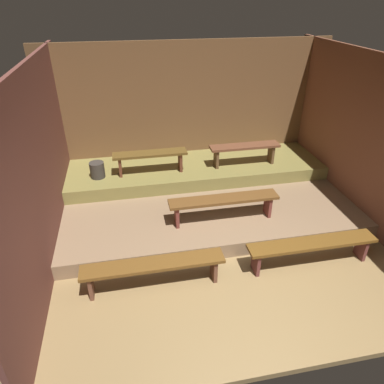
{
  "coord_description": "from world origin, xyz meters",
  "views": [
    {
      "loc": [
        -1.31,
        -2.43,
        3.51
      ],
      "look_at": [
        -0.29,
        2.76,
        0.44
      ],
      "focal_mm": 32.87,
      "sensor_mm": 36.0,
      "label": 1
    }
  ],
  "objects_px": {
    "bench_middle_right": "(245,149)",
    "pail_middle": "(97,170)",
    "bench_floor_right": "(312,246)",
    "bench_lower_center": "(224,202)",
    "bench_floor_left": "(154,267)",
    "bench_middle_left": "(150,157)"
  },
  "relations": [
    {
      "from": "bench_floor_left",
      "to": "bench_middle_left",
      "type": "relative_size",
      "value": 1.38
    },
    {
      "from": "bench_floor_right",
      "to": "bench_lower_center",
      "type": "relative_size",
      "value": 1.07
    },
    {
      "from": "bench_lower_center",
      "to": "bench_middle_right",
      "type": "relative_size",
      "value": 1.29
    },
    {
      "from": "bench_lower_center",
      "to": "pail_middle",
      "type": "relative_size",
      "value": 5.99
    },
    {
      "from": "bench_floor_left",
      "to": "pail_middle",
      "type": "distance_m",
      "value": 2.59
    },
    {
      "from": "bench_floor_right",
      "to": "bench_middle_right",
      "type": "height_order",
      "value": "bench_middle_right"
    },
    {
      "from": "bench_floor_right",
      "to": "bench_lower_center",
      "type": "height_order",
      "value": "bench_lower_center"
    },
    {
      "from": "bench_floor_right",
      "to": "bench_middle_left",
      "type": "distance_m",
      "value": 3.24
    },
    {
      "from": "bench_floor_left",
      "to": "bench_lower_center",
      "type": "bearing_deg",
      "value": 39.59
    },
    {
      "from": "bench_middle_right",
      "to": "pail_middle",
      "type": "height_order",
      "value": "bench_middle_right"
    },
    {
      "from": "bench_lower_center",
      "to": "bench_middle_right",
      "type": "xyz_separation_m",
      "value": [
        0.82,
        1.45,
        0.23
      ]
    },
    {
      "from": "bench_middle_right",
      "to": "pail_middle",
      "type": "xyz_separation_m",
      "value": [
        -2.82,
        -0.01,
        -0.17
      ]
    },
    {
      "from": "bench_floor_right",
      "to": "bench_middle_right",
      "type": "relative_size",
      "value": 1.38
    },
    {
      "from": "bench_floor_left",
      "to": "bench_floor_right",
      "type": "xyz_separation_m",
      "value": [
        2.26,
        0.0,
        0.0
      ]
    },
    {
      "from": "bench_lower_center",
      "to": "bench_middle_right",
      "type": "distance_m",
      "value": 1.68
    },
    {
      "from": "pail_middle",
      "to": "bench_floor_left",
      "type": "bearing_deg",
      "value": -72.66
    },
    {
      "from": "bench_lower_center",
      "to": "bench_middle_right",
      "type": "height_order",
      "value": "bench_middle_right"
    },
    {
      "from": "pail_middle",
      "to": "bench_middle_right",
      "type": "bearing_deg",
      "value": 0.16
    },
    {
      "from": "pail_middle",
      "to": "bench_floor_right",
      "type": "bearing_deg",
      "value": -39.06
    },
    {
      "from": "bench_floor_left",
      "to": "pail_middle",
      "type": "xyz_separation_m",
      "value": [
        -0.77,
        2.46,
        0.3
      ]
    },
    {
      "from": "pail_middle",
      "to": "bench_lower_center",
      "type": "bearing_deg",
      "value": -35.72
    },
    {
      "from": "bench_middle_left",
      "to": "bench_middle_right",
      "type": "distance_m",
      "value": 1.84
    }
  ]
}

